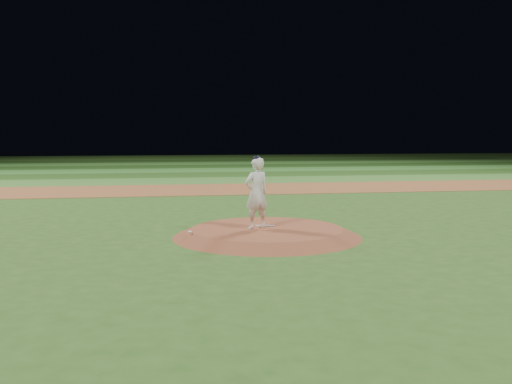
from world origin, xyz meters
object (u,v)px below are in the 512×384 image
rosin_bag (190,232)px  pitcher_on_mound (256,193)px  pitchers_mound (267,232)px  pitching_rubber (265,226)px

rosin_bag → pitcher_on_mound: bearing=13.4°
pitchers_mound → pitcher_on_mound: pitcher_on_mound is taller
pitcher_on_mound → pitching_rubber: bearing=47.9°
pitching_rubber → rosin_bag: size_ratio=4.59×
pitching_rubber → pitcher_on_mound: 1.12m
pitchers_mound → rosin_bag: 2.32m
rosin_bag → pitching_rubber: bearing=19.7°
pitchers_mound → pitching_rubber: (-0.01, 0.33, 0.14)m
rosin_bag → pitcher_on_mound: 2.24m
pitching_rubber → pitcher_on_mound: pitcher_on_mound is taller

